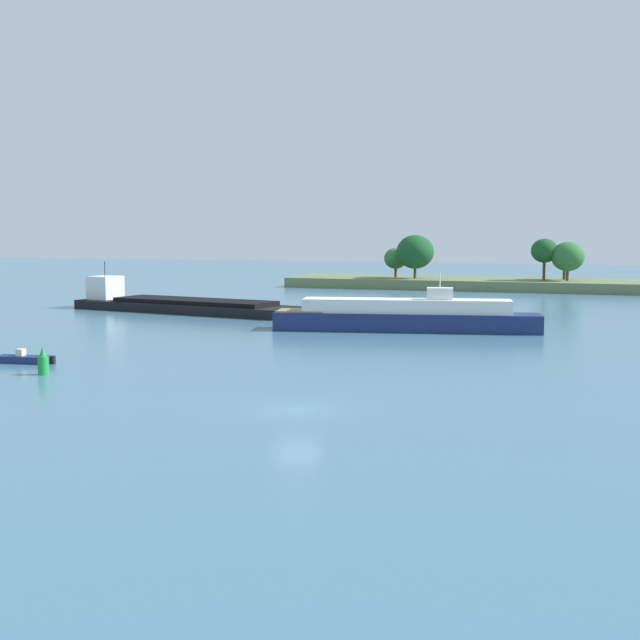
{
  "coord_description": "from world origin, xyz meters",
  "views": [
    {
      "loc": [
        15.2,
        -41.81,
        9.57
      ],
      "look_at": [
        -9.5,
        32.39,
        1.2
      ],
      "focal_mm": 47.82,
      "sensor_mm": 36.0,
      "label": 1
    }
  ],
  "objects_px": {
    "fishing_skiff": "(25,359)",
    "channel_buoy_green": "(43,362)",
    "cargo_barge": "(178,304)",
    "white_riverboat": "(406,316)"
  },
  "relations": [
    {
      "from": "fishing_skiff",
      "to": "channel_buoy_green",
      "type": "bearing_deg",
      "value": -41.05
    },
    {
      "from": "fishing_skiff",
      "to": "channel_buoy_green",
      "type": "distance_m",
      "value": 5.73
    },
    {
      "from": "cargo_barge",
      "to": "channel_buoy_green",
      "type": "bearing_deg",
      "value": -73.94
    },
    {
      "from": "cargo_barge",
      "to": "fishing_skiff",
      "type": "bearing_deg",
      "value": -78.57
    },
    {
      "from": "cargo_barge",
      "to": "channel_buoy_green",
      "type": "height_order",
      "value": "cargo_barge"
    },
    {
      "from": "fishing_skiff",
      "to": "channel_buoy_green",
      "type": "xyz_separation_m",
      "value": [
        4.3,
        -3.75,
        0.53
      ]
    },
    {
      "from": "channel_buoy_green",
      "to": "white_riverboat",
      "type": "bearing_deg",
      "value": 60.95
    },
    {
      "from": "cargo_barge",
      "to": "fishing_skiff",
      "type": "relative_size",
      "value": 6.55
    },
    {
      "from": "cargo_barge",
      "to": "channel_buoy_green",
      "type": "xyz_separation_m",
      "value": [
        11.91,
        -41.39,
        -0.08
      ]
    },
    {
      "from": "channel_buoy_green",
      "to": "fishing_skiff",
      "type": "bearing_deg",
      "value": 138.95
    }
  ]
}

